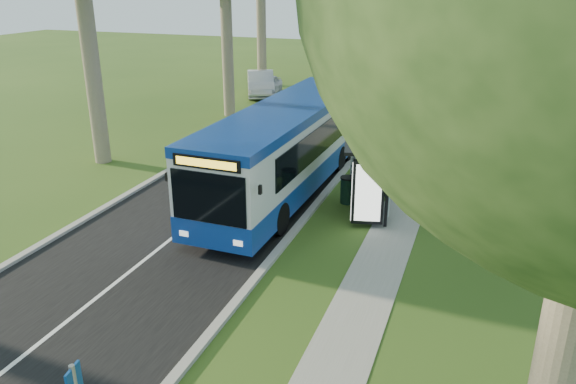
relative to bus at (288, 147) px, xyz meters
name	(u,v)px	position (x,y,z in m)	size (l,w,h in m)	color
ground	(247,291)	(1.50, -7.44, -1.72)	(120.00, 120.00, 0.00)	#2D4D18
road	(265,165)	(-2.00, 2.56, -1.71)	(7.00, 100.00, 0.02)	black
kerb_east	(342,172)	(1.50, 2.56, -1.66)	(0.25, 100.00, 0.12)	#9E9B93
kerb_west	(195,155)	(-5.50, 2.56, -1.66)	(0.25, 100.00, 0.12)	#9E9B93
centre_line	(265,164)	(-2.00, 2.56, -1.69)	(0.12, 100.00, 0.01)	white
footpath	(415,182)	(4.50, 2.56, -1.71)	(1.50, 100.00, 0.02)	gray
bus	(288,147)	(0.00, 0.00, 0.00)	(2.92, 12.55, 3.31)	white
bus_shelter	(370,166)	(3.42, -1.47, 0.11)	(2.29, 3.32, 2.59)	black
litter_bin	(348,190)	(2.47, -0.51, -1.21)	(0.57, 0.57, 1.00)	black
car_white	(266,86)	(-7.60, 16.59, -1.02)	(1.64, 4.07, 1.39)	silver
car_silver	(261,84)	(-8.01, 16.63, -0.89)	(1.75, 5.02, 1.65)	#A7AAAF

